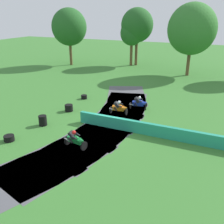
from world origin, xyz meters
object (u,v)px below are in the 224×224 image
at_px(motorcycle_chase_orange, 119,108).
at_px(tire_stack_mid_a, 43,120).
at_px(motorcycle_lead_green, 75,139).
at_px(motorcycle_trailing_blue, 139,103).
at_px(tire_stack_near, 9,138).
at_px(tire_stack_mid_b, 69,108).
at_px(tire_stack_far, 84,97).

height_order(motorcycle_chase_orange, tire_stack_mid_a, motorcycle_chase_orange).
distance_m(motorcycle_lead_green, motorcycle_trailing_blue, 8.50).
bearing_deg(motorcycle_lead_green, motorcycle_trailing_blue, 79.73).
relative_size(motorcycle_trailing_blue, tire_stack_near, 2.44).
bearing_deg(tire_stack_near, tire_stack_mid_b, 84.30).
height_order(tire_stack_mid_b, tire_stack_far, tire_stack_mid_b).
distance_m(motorcycle_chase_orange, motorcycle_trailing_blue, 2.19).
relative_size(tire_stack_mid_a, tire_stack_far, 1.34).
xyz_separation_m(motorcycle_lead_green, motorcycle_trailing_blue, (1.52, 8.37, -0.01)).
height_order(motorcycle_lead_green, tire_stack_mid_b, motorcycle_lead_green).
relative_size(motorcycle_trailing_blue, tire_stack_mid_a, 2.15).
bearing_deg(motorcycle_trailing_blue, motorcycle_lead_green, -100.27).
bearing_deg(motorcycle_chase_orange, tire_stack_mid_a, -135.61).
distance_m(motorcycle_trailing_blue, tire_stack_mid_a, 8.54).
xyz_separation_m(motorcycle_chase_orange, tire_stack_mid_b, (-4.40, -1.06, -0.33)).
distance_m(tire_stack_near, tire_stack_far, 10.03).
bearing_deg(tire_stack_mid_b, tire_stack_mid_a, -92.81).
relative_size(tire_stack_near, tire_stack_far, 1.18).
distance_m(motorcycle_lead_green, tire_stack_near, 4.83).
bearing_deg(tire_stack_far, tire_stack_mid_a, -87.30).
height_order(motorcycle_lead_green, tire_stack_near, motorcycle_lead_green).
bearing_deg(tire_stack_mid_a, motorcycle_trailing_blue, 47.76).
bearing_deg(motorcycle_lead_green, tire_stack_far, 116.78).
relative_size(motorcycle_chase_orange, motorcycle_trailing_blue, 0.98).
xyz_separation_m(motorcycle_trailing_blue, tire_stack_mid_a, (-5.74, -6.32, -0.24)).
xyz_separation_m(motorcycle_trailing_blue, tire_stack_near, (-6.22, -9.37, -0.44)).
xyz_separation_m(motorcycle_lead_green, tire_stack_near, (-4.70, -1.00, -0.44)).
height_order(tire_stack_near, tire_stack_far, same).
distance_m(motorcycle_chase_orange, tire_stack_far, 5.52).
bearing_deg(tire_stack_far, motorcycle_lead_green, -63.22).
xyz_separation_m(motorcycle_chase_orange, tire_stack_far, (-4.89, 2.51, -0.43)).
bearing_deg(tire_stack_near, tire_stack_mid_a, 81.11).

